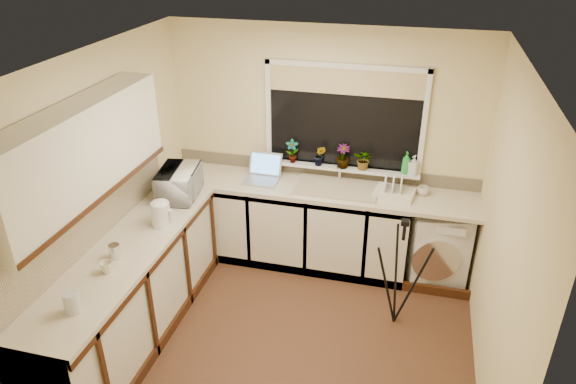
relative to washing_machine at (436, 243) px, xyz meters
The scene contains 34 objects.
floor 1.80m from the washing_machine, 134.78° to the right, with size 3.20×3.20×0.00m, color #533221.
ceiling 2.70m from the washing_machine, 134.78° to the right, with size 3.20×3.20×0.00m, color white.
wall_back 1.51m from the washing_machine, 168.31° to the left, with size 3.20×3.20×0.00m, color beige.
wall_front 3.12m from the washing_machine, 114.23° to the right, with size 3.20×3.20×0.00m, color beige.
wall_left 3.21m from the washing_machine, 156.30° to the right, with size 3.00×3.00×0.00m, color beige.
wall_right 1.54m from the washing_machine, 73.65° to the right, with size 3.00×3.00×0.00m, color beige.
base_cabinet_back 1.56m from the washing_machine, behind, with size 2.55×0.60×0.86m, color silver.
base_cabinet_left 2.97m from the washing_machine, 148.65° to the right, with size 0.54×2.40×0.86m, color silver.
worktop_back 1.33m from the washing_machine, behind, with size 3.20×0.60×0.04m, color beige.
worktop_left 3.01m from the washing_machine, 148.65° to the right, with size 0.60×2.40×0.04m, color beige.
upper_cabinet 3.47m from the washing_machine, 147.65° to the right, with size 0.28×1.90×0.70m, color silver.
splashback_left 3.30m from the washing_machine, 151.32° to the right, with size 0.02×2.40×0.45m, color beige.
splashback_back 1.39m from the washing_machine, 168.85° to the left, with size 3.20×0.02×0.14m, color beige.
window_glass 1.57m from the washing_machine, 166.92° to the left, with size 1.50×0.02×1.00m, color black.
window_blind 1.86m from the washing_machine, 168.24° to the left, with size 1.50×0.02×0.25m, color tan.
windowsill 1.23m from the washing_machine, 169.84° to the left, with size 1.60×0.14×0.03m, color white.
sink 1.16m from the washing_machine, behind, with size 0.82×0.46×0.03m, color tan.
faucet 1.22m from the washing_machine, behind, with size 0.03×0.03×0.24m, color silver.
washing_machine is the anchor object (origin of this frame).
laptop 1.91m from the washing_machine, behind, with size 0.35×0.36×0.25m.
kettle 2.73m from the washing_machine, 154.98° to the right, with size 0.17×0.17×0.22m, color white.
dish_rack 0.71m from the washing_machine, behind, with size 0.38×0.28×0.06m, color silver.
tripod 0.90m from the washing_machine, 111.87° to the right, with size 0.52×0.52×1.08m, color black, non-canonical shape.
glass_jug 3.45m from the washing_machine, 136.74° to the right, with size 0.11×0.11×0.16m, color silver.
steel_jar 3.10m from the washing_machine, 146.58° to the right, with size 0.09×0.09×0.12m, color silver.
microwave 2.64m from the washing_machine, 167.09° to the right, with size 0.51×0.35×0.28m, color white.
plant_a 1.74m from the washing_machine, behind, with size 0.13×0.09×0.25m, color #999999.
plant_b 1.48m from the washing_machine, behind, with size 0.12×0.10×0.22m, color #999999.
plant_c 1.29m from the washing_machine, behind, with size 0.14×0.14×0.25m, color #999999.
plant_d 1.12m from the washing_machine, 167.99° to the left, with size 0.19×0.17×0.21m, color #999999.
soap_bottle_green 0.88m from the washing_machine, 155.10° to the left, with size 0.09×0.09×0.23m, color green.
soap_bottle_clear 0.84m from the washing_machine, 150.82° to the left, with size 0.09×0.09×0.20m, color #999999.
cup_back 0.59m from the washing_machine, 167.95° to the left, with size 0.11×0.11×0.09m, color silver.
cup_left 3.17m from the washing_machine, 143.23° to the right, with size 0.10×0.10×0.09m, color beige.
Camera 1 is at (0.90, -3.50, 3.31)m, focal length 33.01 mm.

